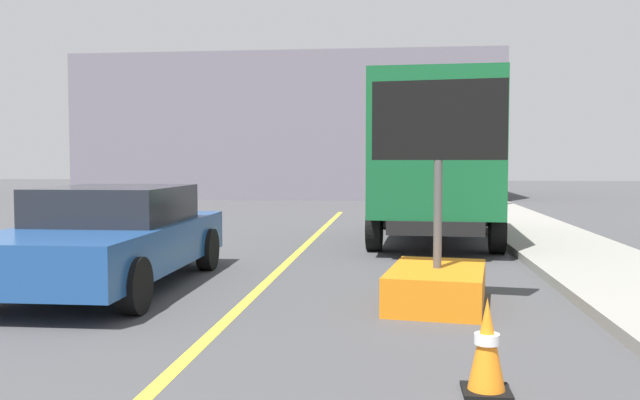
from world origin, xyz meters
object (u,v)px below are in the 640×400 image
at_px(pickup_car, 111,236).
at_px(highway_guide_sign, 470,111).
at_px(box_truck, 435,157).
at_px(traffic_cone_mid_lane, 487,346).
at_px(arrow_board_trailer, 437,265).

relative_size(pickup_car, highway_guide_sign, 0.95).
bearing_deg(box_truck, pickup_car, -129.36).
relative_size(box_truck, pickup_car, 1.40).
distance_m(pickup_car, highway_guide_sign, 16.46).
bearing_deg(traffic_cone_mid_lane, arrow_board_trailer, 93.38).
xyz_separation_m(arrow_board_trailer, traffic_cone_mid_lane, (0.18, -3.09, -0.12)).
distance_m(arrow_board_trailer, highway_guide_sign, 16.01).
bearing_deg(traffic_cone_mid_lane, box_truck, 89.06).
height_order(arrow_board_trailer, traffic_cone_mid_lane, arrow_board_trailer).
bearing_deg(box_truck, traffic_cone_mid_lane, -90.94).
relative_size(arrow_board_trailer, pickup_car, 0.57).
xyz_separation_m(pickup_car, highway_guide_sign, (6.43, 14.91, 2.72)).
bearing_deg(traffic_cone_mid_lane, pickup_car, 140.50).
bearing_deg(arrow_board_trailer, highway_guide_sign, 82.65).
relative_size(box_truck, highway_guide_sign, 1.34).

